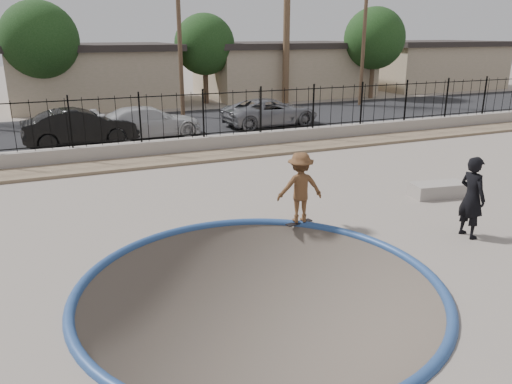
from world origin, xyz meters
The scene contains 22 objects.
ground centered at (0.00, 12.00, -1.10)m, with size 120.00×120.00×2.20m, color gray.
bowl_pit centered at (0.00, -1.00, 0.00)m, with size 6.84×6.84×1.80m, color #52483F, non-canonical shape.
coping_ring centered at (0.00, -1.00, 0.00)m, with size 7.04×7.04×0.20m, color navy.
rock_strip centered at (0.00, 9.20, 0.06)m, with size 42.00×1.60×0.11m, color #8F785E.
retaining_wall centered at (0.00, 10.30, 0.30)m, with size 42.00×0.45×0.60m, color gray.
fence centered at (0.00, 10.30, 1.50)m, with size 40.00×0.04×1.80m.
street centered at (0.00, 17.00, 0.02)m, with size 90.00×8.00×0.04m, color black.
house_center centered at (0.00, 26.50, 1.97)m, with size 10.60×8.60×3.90m.
house_east centered at (14.00, 26.50, 1.97)m, with size 12.60×8.60×3.90m.
house_east_far centered at (28.00, 26.50, 1.97)m, with size 11.60×8.60×3.90m.
utility_pole_mid centered at (4.00, 19.00, 4.96)m, with size 1.70×0.24×9.50m.
utility_pole_right centered at (16.00, 19.00, 4.70)m, with size 1.70×0.24×9.00m.
street_tree_left centered at (-3.00, 23.00, 4.19)m, with size 4.32×4.32×6.36m.
street_tree_mid centered at (7.00, 24.00, 3.84)m, with size 3.96×3.96×5.83m.
street_tree_right centered at (19.00, 22.00, 4.19)m, with size 4.32×4.32×6.36m.
skater centered at (2.22, 1.60, 0.88)m, with size 1.14×0.65×1.76m, color brown.
skateboard centered at (2.22, 1.60, 0.05)m, with size 0.76×0.32×0.06m.
videographer centered at (5.53, -0.63, 0.97)m, with size 0.71×0.46×1.94m, color black.
concrete_ledge centered at (7.05, 2.00, 0.20)m, with size 1.60×0.70×0.40m, color gray.
car_b centered at (-1.97, 13.40, 0.80)m, with size 1.61×4.62×1.52m, color black.
car_c centered at (1.02, 13.86, 0.73)m, with size 1.96×4.81×1.40m, color #BEBEC0.
car_d centered at (7.34, 14.36, 0.73)m, with size 2.29×4.98×1.38m, color gray.
Camera 1 is at (-3.41, -8.71, 4.61)m, focal length 35.00 mm.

